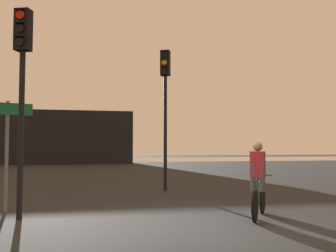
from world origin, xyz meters
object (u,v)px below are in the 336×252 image
Objects in this scene: traffic_light_center at (165,93)px; distant_building at (44,138)px; traffic_light_near_left at (22,72)px; cyclist at (258,180)px; direction_sign_post at (7,139)px.

distant_building is at bearing -47.20° from traffic_light_center.
traffic_light_near_left reaches higher than cyclist.
distant_building reaches higher than direction_sign_post.
traffic_light_near_left is 2.76× the size of cyclist.
traffic_light_center is at bearing -161.86° from direction_sign_post.
distant_building reaches higher than cyclist.
traffic_light_center is (4.01, 4.44, 0.29)m from traffic_light_near_left.
distant_building is 9.70× the size of cyclist.
traffic_light_near_left is at bearing 95.61° from direction_sign_post.
direction_sign_post is at bearing -85.45° from distant_building.
direction_sign_post reaches higher than cyclist.
distant_building is 6.04× the size of direction_sign_post.
direction_sign_post is at bearing 64.07° from traffic_light_center.
traffic_light_near_left reaches higher than direction_sign_post.
traffic_light_center is 1.89× the size of direction_sign_post.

